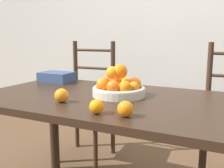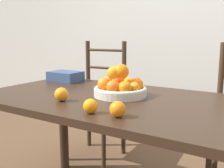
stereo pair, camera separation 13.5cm
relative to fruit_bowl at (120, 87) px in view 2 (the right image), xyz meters
name	(u,v)px [view 2 (the right image)]	position (x,y,z in m)	size (l,w,h in m)	color
wall_back	(204,12)	(0.11, 1.37, 0.50)	(8.00, 0.06, 2.60)	beige
dining_table	(134,118)	(0.11, -0.05, -0.15)	(1.76, 0.82, 0.75)	black
fruit_bowl	(120,87)	(0.00, 0.00, 0.00)	(0.29, 0.29, 0.18)	beige
orange_loose_0	(90,106)	(0.06, -0.35, -0.02)	(0.06, 0.06, 0.06)	orange
orange_loose_1	(61,94)	(-0.19, -0.26, -0.02)	(0.07, 0.07, 0.07)	orange
orange_loose_2	(118,109)	(0.18, -0.34, -0.02)	(0.07, 0.07, 0.07)	orange
chair_left	(98,104)	(-0.59, 0.64, -0.32)	(0.44, 0.42, 1.03)	#382619
book_stack	(65,76)	(-0.59, 0.22, -0.02)	(0.23, 0.17, 0.07)	#334770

